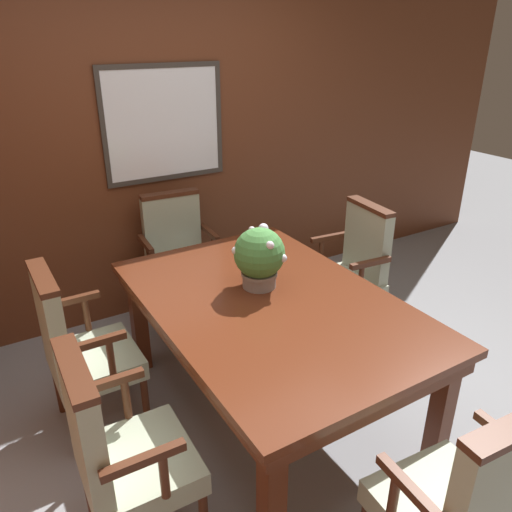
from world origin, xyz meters
name	(u,v)px	position (x,y,z in m)	size (l,w,h in m)	color
ground_plane	(293,429)	(0.00, 0.00, 0.00)	(14.00, 14.00, 0.00)	gray
wall_back	(161,154)	(0.00, 1.77, 1.23)	(7.20, 0.08, 2.45)	#5B2D19
dining_table	(270,314)	(-0.03, 0.20, 0.66)	(1.20, 1.80, 0.75)	#562614
chair_right_far	(352,268)	(0.92, 0.61, 0.54)	(0.49, 0.55, 0.99)	#472314
chair_left_near	(118,450)	(-1.01, -0.19, 0.54)	(0.46, 0.53, 0.99)	#472314
chair_head_far	(178,255)	(-0.05, 1.45, 0.54)	(0.54, 0.48, 0.99)	#472314
chair_left_far	(78,346)	(-0.97, 0.63, 0.54)	(0.45, 0.52, 0.99)	#472314
chair_head_near	(466,502)	(-0.02, -1.07, 0.54)	(0.54, 0.48, 0.99)	#472314
potted_plant	(260,256)	(0.00, 0.37, 0.94)	(0.29, 0.30, 0.36)	gray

